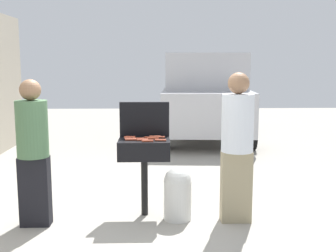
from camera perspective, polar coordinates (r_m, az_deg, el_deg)
name	(u,v)px	position (r m, az deg, el deg)	size (l,w,h in m)	color
ground_plane	(129,216)	(5.10, -5.30, -12.11)	(24.00, 24.00, 0.00)	#9E998E
bbq_grill	(144,151)	(4.91, -3.27, -3.49)	(0.60, 0.44, 0.92)	black
grill_lid_open	(144,119)	(5.07, -3.23, 0.93)	(0.60, 0.05, 0.42)	black
hot_dog_0	(130,138)	(4.92, -5.25, -1.64)	(0.03, 0.03, 0.13)	#B74C33
hot_dog_1	(142,140)	(4.80, -3.52, -1.89)	(0.03, 0.03, 0.13)	#B74C33
hot_dog_2	(155,137)	(5.00, -1.79, -1.45)	(0.03, 0.03, 0.13)	#C6593D
hot_dog_3	(131,139)	(4.83, -5.10, -1.85)	(0.03, 0.03, 0.13)	#B74C33
hot_dog_4	(130,137)	(4.98, -5.25, -1.52)	(0.03, 0.03, 0.13)	#AD4228
hot_dog_5	(150,138)	(4.93, -2.46, -1.61)	(0.03, 0.03, 0.13)	#AD4228
hot_dog_6	(159,137)	(4.97, -1.17, -1.52)	(0.03, 0.03, 0.13)	#C6593D
hot_dog_7	(161,140)	(4.77, -1.03, -1.94)	(0.03, 0.03, 0.13)	#B74C33
hot_dog_8	(153,138)	(4.88, -2.07, -1.70)	(0.03, 0.03, 0.13)	#AD4228
hot_dog_9	(148,141)	(4.73, -2.80, -2.04)	(0.03, 0.03, 0.13)	#B74C33
hot_dog_10	(139,139)	(4.87, -4.05, -1.74)	(0.03, 0.03, 0.13)	#AD4228
propane_tank	(178,192)	(4.88, 1.32, -9.06)	(0.32, 0.32, 0.62)	silver
person_left	(33,148)	(4.80, -17.97, -2.83)	(0.34, 0.34, 1.63)	black
person_right	(237,142)	(4.74, 9.43, -2.19)	(0.36, 0.36, 1.70)	gray
parked_minivan	(204,96)	(10.21, 4.92, 4.17)	(2.25, 4.51, 2.02)	#B7B7BC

